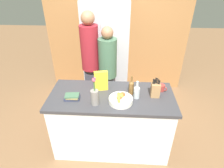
% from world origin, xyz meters
% --- Properties ---
extents(ground_plane, '(14.00, 14.00, 0.00)m').
position_xyz_m(ground_plane, '(0.00, 0.00, 0.00)').
color(ground_plane, brown).
extents(kitchen_island, '(1.66, 0.74, 0.91)m').
position_xyz_m(kitchen_island, '(0.00, 0.00, 0.46)').
color(kitchen_island, silver).
rests_on(kitchen_island, ground_plane).
extents(back_wall_wood, '(2.86, 0.12, 2.60)m').
position_xyz_m(back_wall_wood, '(0.00, 1.78, 1.30)').
color(back_wall_wood, '#9E6B3D').
rests_on(back_wall_wood, ground_plane).
extents(refrigerator, '(0.84, 0.62, 1.92)m').
position_xyz_m(refrigerator, '(-0.19, 1.42, 0.96)').
color(refrigerator, '#B7B7BC').
rests_on(refrigerator, ground_plane).
extents(fruit_bowl, '(0.30, 0.30, 0.10)m').
position_xyz_m(fruit_bowl, '(0.12, -0.14, 0.96)').
color(fruit_bowl, silver).
rests_on(fruit_bowl, kitchen_island).
extents(knife_block, '(0.11, 0.10, 0.27)m').
position_xyz_m(knife_block, '(0.56, 0.02, 1.01)').
color(knife_block, '#A87A4C').
rests_on(knife_block, kitchen_island).
extents(flower_vase, '(0.10, 0.10, 0.38)m').
position_xyz_m(flower_vase, '(-0.19, -0.19, 1.04)').
color(flower_vase, gray).
rests_on(flower_vase, kitchen_island).
extents(cereal_box, '(0.19, 0.10, 0.28)m').
position_xyz_m(cereal_box, '(-0.15, 0.14, 1.05)').
color(cereal_box, yellow).
rests_on(cereal_box, kitchen_island).
extents(coffee_mug, '(0.11, 0.09, 0.09)m').
position_xyz_m(coffee_mug, '(0.68, 0.15, 0.96)').
color(coffee_mug, '#99332D').
rests_on(coffee_mug, kitchen_island).
extents(book_stack, '(0.21, 0.14, 0.06)m').
position_xyz_m(book_stack, '(-0.50, -0.11, 0.94)').
color(book_stack, '#2D334C').
rests_on(book_stack, kitchen_island).
extents(bottle_oil, '(0.07, 0.07, 0.27)m').
position_xyz_m(bottle_oil, '(0.26, 0.06, 1.02)').
color(bottle_oil, brown).
rests_on(bottle_oil, kitchen_island).
extents(bottle_vinegar, '(0.08, 0.08, 0.24)m').
position_xyz_m(bottle_vinegar, '(0.32, -0.03, 1.01)').
color(bottle_vinegar, '#B2BCC1').
rests_on(bottle_vinegar, kitchen_island).
extents(person_at_sink, '(0.30, 0.30, 1.83)m').
position_xyz_m(person_at_sink, '(-0.41, 0.84, 1.05)').
color(person_at_sink, '#383842').
rests_on(person_at_sink, ground_plane).
extents(person_in_blue, '(0.30, 0.30, 1.61)m').
position_xyz_m(person_in_blue, '(-0.11, 0.79, 0.91)').
color(person_in_blue, '#383842').
rests_on(person_in_blue, ground_plane).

